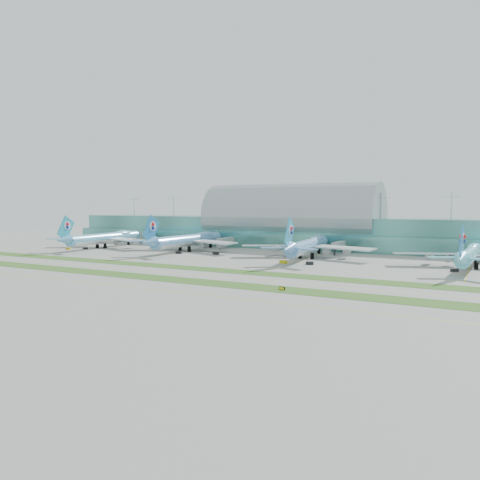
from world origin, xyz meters
The scene contains 20 objects.
ground centered at (0.00, 0.00, 0.00)m, with size 700.00×700.00×0.00m, color gray.
terminal centered at (0.01, 128.79, 14.23)m, with size 340.00×69.10×36.00m.
grass_strip_near centered at (0.00, -28.00, 0.04)m, with size 420.00×12.00×0.08m, color #2D591E.
grass_strip_far centered at (0.00, 2.00, 0.04)m, with size 420.00×12.00×0.08m, color #2D591E.
taxiline_a centered at (0.00, -48.00, 0.01)m, with size 420.00×0.35×0.01m, color yellow.
taxiline_b centered at (0.00, -14.00, 0.01)m, with size 420.00×0.35×0.01m, color yellow.
taxiline_c centered at (0.00, 18.00, 0.01)m, with size 420.00×0.35×0.01m, color yellow.
taxiline_d centered at (0.00, 40.00, 0.01)m, with size 420.00×0.35×0.01m, color yellow.
airliner_a centered at (-103.68, 59.79, 6.80)m, with size 70.35×80.11×22.04m.
airliner_b centered at (-42.40, 67.46, 7.07)m, with size 73.36×83.14×22.91m.
airliner_c centered at (35.48, 65.98, 6.96)m, with size 71.84×81.98×22.56m.
airliner_d centered at (113.02, 62.06, 6.33)m, with size 65.62×74.57×20.52m.
gse_a centered at (-115.48, 39.01, 0.61)m, with size 2.81×1.77×1.23m, color #CA930B.
gse_b centered at (-108.01, 46.03, 0.61)m, with size 3.04×1.49×1.21m, color black.
gse_c centered at (-38.07, 50.99, 0.75)m, with size 3.46×2.02×1.49m, color black.
gse_d centered at (-16.51, 56.59, 0.76)m, with size 3.62×2.09×1.52m, color black.
gse_e centered at (33.27, 37.19, 0.77)m, with size 3.71×1.69×1.55m, color gold.
gse_f centered at (46.09, 38.82, 0.73)m, with size 3.66×2.19×1.46m, color black.
gse_g centered at (107.92, 44.74, 0.68)m, with size 3.19×1.52×1.36m, color black.
taxiway_sign_east centered at (60.92, -28.80, 0.54)m, with size 2.50×1.11×1.09m.
Camera 1 is at (121.06, -169.41, 27.72)m, focal length 35.00 mm.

